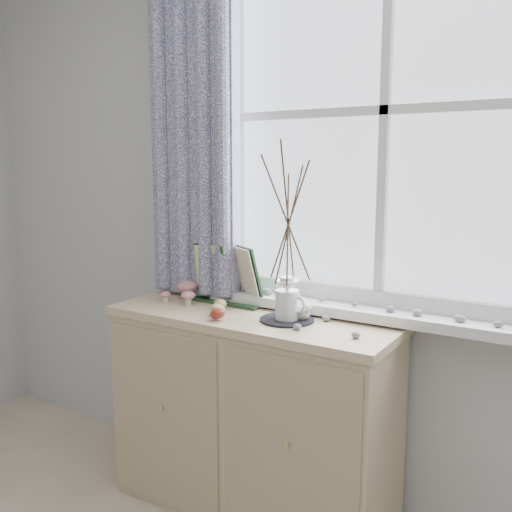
{
  "coord_description": "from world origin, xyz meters",
  "views": [
    {
      "loc": [
        1.05,
        -0.14,
        1.45
      ],
      "look_at": [
        -0.1,
        1.7,
        1.1
      ],
      "focal_mm": 40.0,
      "sensor_mm": 36.0,
      "label": 1
    }
  ],
  "objects_px": {
    "sideboard": "(252,413)",
    "toadstool_cluster": "(185,290)",
    "twig_pitcher": "(288,218)",
    "botanical_book": "(225,274)"
  },
  "relations": [
    {
      "from": "sideboard",
      "to": "twig_pitcher",
      "type": "xyz_separation_m",
      "value": [
        0.17,
        -0.01,
        0.83
      ]
    },
    {
      "from": "sideboard",
      "to": "botanical_book",
      "type": "xyz_separation_m",
      "value": [
        -0.18,
        0.07,
        0.56
      ]
    },
    {
      "from": "toadstool_cluster",
      "to": "twig_pitcher",
      "type": "bearing_deg",
      "value": -4.48
    },
    {
      "from": "toadstool_cluster",
      "to": "botanical_book",
      "type": "bearing_deg",
      "value": 10.84
    },
    {
      "from": "botanical_book",
      "to": "twig_pitcher",
      "type": "height_order",
      "value": "twig_pitcher"
    },
    {
      "from": "toadstool_cluster",
      "to": "twig_pitcher",
      "type": "xyz_separation_m",
      "value": [
        0.54,
        -0.04,
        0.35
      ]
    },
    {
      "from": "sideboard",
      "to": "twig_pitcher",
      "type": "bearing_deg",
      "value": -1.89
    },
    {
      "from": "toadstool_cluster",
      "to": "sideboard",
      "type": "bearing_deg",
      "value": -5.65
    },
    {
      "from": "sideboard",
      "to": "toadstool_cluster",
      "type": "xyz_separation_m",
      "value": [
        -0.37,
        0.04,
        0.47
      ]
    },
    {
      "from": "twig_pitcher",
      "to": "toadstool_cluster",
      "type": "bearing_deg",
      "value": -164.94
    }
  ]
}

